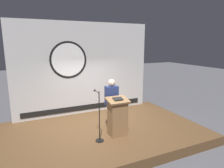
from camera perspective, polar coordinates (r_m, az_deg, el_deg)
ground_plane at (r=6.75m, az=-2.66°, el=-15.29°), size 40.00×40.00×0.00m
stage_platform at (r=6.69m, az=-2.67°, el=-14.15°), size 6.40×4.00×0.30m
banner_display at (r=7.82m, az=-8.04°, el=4.36°), size 5.44×0.12×3.57m
podium at (r=6.05m, az=1.61°, el=-9.47°), size 0.64×0.50×1.18m
speaker_person at (r=6.38m, az=-0.11°, el=-5.80°), size 0.40×0.26×1.66m
microphone_stand at (r=5.75m, az=-3.83°, el=-11.36°), size 0.24×0.50×1.48m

